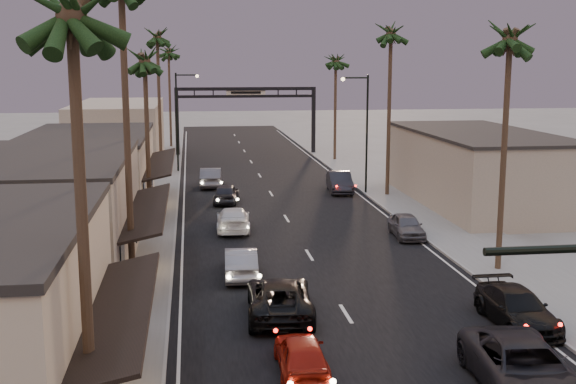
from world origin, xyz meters
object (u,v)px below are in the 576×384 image
object	(u,v)px
arch	(246,103)
oncoming_silver	(241,262)
palm_ld	(157,32)
curbside_near	(524,368)
palm_ra	(511,29)
oncoming_red	(302,355)
curbside_black	(517,308)
streetlight_right	(363,124)
streetlight_left	(180,114)
palm_rb	(391,28)
palm_rc	(336,57)
oncoming_pickup	(279,298)
palm_far	(168,49)
palm_lc	(144,53)

from	to	relation	value
arch	oncoming_silver	xyz separation A→B (m)	(-3.82, -45.33, -4.83)
palm_ld	curbside_near	size ratio (longest dim) A/B	2.42
palm_ra	oncoming_silver	size ratio (longest dim) A/B	3.09
arch	palm_ld	distance (m)	18.61
oncoming_red	curbside_near	distance (m)	6.88
oncoming_red	palm_ra	bearing A→B (deg)	-135.99
palm_ra	curbside_black	xyz separation A→B (m)	(-2.40, -7.13, -10.74)
arch	streetlight_right	distance (m)	25.94
streetlight_left	palm_rb	xyz separation A→B (m)	(15.52, -14.00, 7.09)
palm_rc	curbside_black	size ratio (longest dim) A/B	2.52
oncoming_pickup	oncoming_silver	xyz separation A→B (m)	(-1.15, 5.50, -0.05)
streetlight_left	palm_far	distance (m)	20.96
palm_far	curbside_near	xyz separation A→B (m)	(12.15, -66.63, -10.63)
streetlight_left	palm_far	bearing A→B (deg)	93.95
streetlight_left	palm_far	size ratio (longest dim) A/B	0.68
arch	oncoming_red	world-z (taller)	arch
curbside_black	palm_rb	bearing A→B (deg)	84.28
palm_ra	oncoming_pickup	distance (m)	16.27
palm_rc	oncoming_red	world-z (taller)	palm_rc
palm_rc	curbside_black	bearing A→B (deg)	-92.91
oncoming_silver	palm_ra	bearing A→B (deg)	179.35
palm_ra	palm_ld	bearing A→B (deg)	119.02
oncoming_red	curbside_black	world-z (taller)	curbside_black
oncoming_silver	palm_lc	bearing A→B (deg)	-64.70
palm_lc	oncoming_pickup	world-z (taller)	palm_lc
arch	streetlight_left	size ratio (longest dim) A/B	1.69
streetlight_left	oncoming_silver	world-z (taller)	streetlight_left
streetlight_left	curbside_near	size ratio (longest dim) A/B	1.53
palm_rb	palm_far	bearing A→B (deg)	116.43
palm_far	curbside_black	bearing A→B (deg)	-76.66
palm_rb	oncoming_pickup	world-z (taller)	palm_rb
palm_rb	oncoming_silver	distance (m)	25.79
curbside_black	palm_far	bearing A→B (deg)	102.68
palm_rb	curbside_black	bearing A→B (deg)	-95.05
arch	palm_rb	xyz separation A→B (m)	(8.60, -26.00, 6.88)
oncoming_pickup	palm_ra	bearing A→B (deg)	-152.50
palm_ra	oncoming_silver	xyz separation A→B (m)	(-12.42, 0.67, -10.74)
oncoming_silver	palm_rc	bearing A→B (deg)	-105.09
streetlight_right	curbside_black	distance (m)	28.52
arch	palm_ra	bearing A→B (deg)	-79.41
streetlight_right	palm_far	distance (m)	36.85
palm_rc	curbside_black	world-z (taller)	palm_rc
arch	palm_far	bearing A→B (deg)	136.05
arch	oncoming_red	distance (m)	56.60
palm_ra	oncoming_silver	bearing A→B (deg)	176.92
palm_ld	curbside_black	xyz separation A→B (m)	(14.80, -38.13, -11.71)
palm_far	oncoming_silver	size ratio (longest dim) A/B	3.09
curbside_black	streetlight_right	bearing A→B (deg)	87.87
palm_far	palm_rc	bearing A→B (deg)	-39.64
palm_lc	oncoming_silver	distance (m)	15.70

